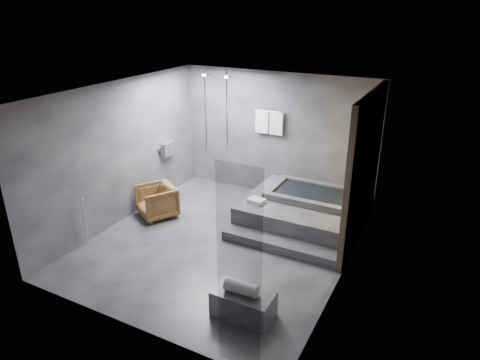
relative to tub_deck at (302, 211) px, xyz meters
The scene contains 7 objects.
room 2.02m from the tub_deck, 118.47° to the right, with size 5.00×5.04×2.82m.
tub_deck is the anchor object (origin of this frame).
tub_step 1.19m from the tub_deck, 90.00° to the right, with size 2.20×0.36×0.18m, color #2F2F32.
concrete_bench 3.05m from the tub_deck, 85.92° to the right, with size 0.86×0.47×0.39m, color #323234.
driftwood_chair 2.99m from the tub_deck, 157.91° to the right, with size 0.71×0.73×0.67m, color #442811.
rolled_towel 3.08m from the tub_deck, 86.37° to the right, with size 0.17×0.17×0.48m, color silver.
deck_towel 0.99m from the tub_deck, 144.42° to the right, with size 0.31×0.23×0.08m, color white.
Camera 1 is at (3.49, -5.96, 4.12)m, focal length 32.00 mm.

